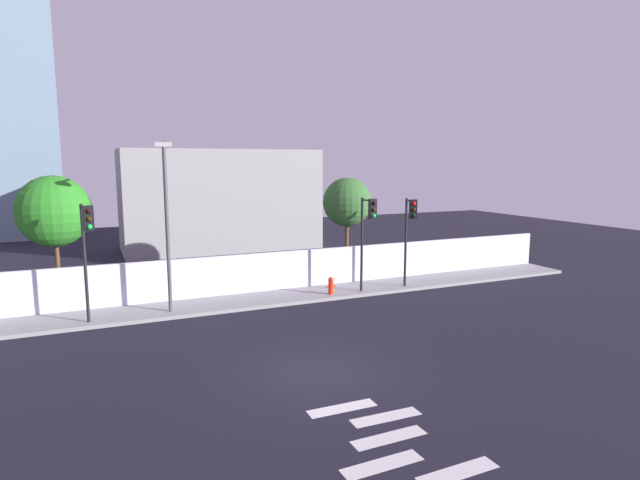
{
  "coord_description": "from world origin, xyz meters",
  "views": [
    {
      "loc": [
        -5.99,
        -13.4,
        6.13
      ],
      "look_at": [
        2.96,
        6.5,
        2.87
      ],
      "focal_mm": 29.19,
      "sensor_mm": 36.0,
      "label": 1
    }
  ],
  "objects_px": {
    "traffic_light_left": "(410,223)",
    "traffic_light_center": "(368,224)",
    "roadside_tree_midleft": "(347,202)",
    "street_lamp_curbside": "(167,214)",
    "roadside_tree_leftmost": "(54,211)",
    "fire_hydrant": "(331,285)",
    "traffic_light_right": "(87,238)"
  },
  "relations": [
    {
      "from": "traffic_light_left",
      "to": "traffic_light_center",
      "type": "height_order",
      "value": "traffic_light_center"
    },
    {
      "from": "traffic_light_center",
      "to": "roadside_tree_midleft",
      "type": "xyz_separation_m",
      "value": [
        0.73,
        3.49,
        0.73
      ]
    },
    {
      "from": "street_lamp_curbside",
      "to": "roadside_tree_leftmost",
      "type": "xyz_separation_m",
      "value": [
        -4.09,
        2.97,
        0.02
      ]
    },
    {
      "from": "traffic_light_left",
      "to": "street_lamp_curbside",
      "type": "xyz_separation_m",
      "value": [
        -11.02,
        0.48,
        0.83
      ]
    },
    {
      "from": "fire_hydrant",
      "to": "roadside_tree_midleft",
      "type": "relative_size",
      "value": 0.15
    },
    {
      "from": "fire_hydrant",
      "to": "traffic_light_center",
      "type": "bearing_deg",
      "value": -19.36
    },
    {
      "from": "traffic_light_left",
      "to": "traffic_light_center",
      "type": "xyz_separation_m",
      "value": [
        -2.29,
        -0.04,
        0.07
      ]
    },
    {
      "from": "street_lamp_curbside",
      "to": "roadside_tree_midleft",
      "type": "bearing_deg",
      "value": 17.4
    },
    {
      "from": "street_lamp_curbside",
      "to": "roadside_tree_leftmost",
      "type": "height_order",
      "value": "street_lamp_curbside"
    },
    {
      "from": "traffic_light_left",
      "to": "fire_hydrant",
      "type": "distance_m",
      "value": 4.75
    },
    {
      "from": "traffic_light_center",
      "to": "fire_hydrant",
      "type": "height_order",
      "value": "traffic_light_center"
    },
    {
      "from": "traffic_light_center",
      "to": "traffic_light_right",
      "type": "relative_size",
      "value": 0.98
    },
    {
      "from": "traffic_light_right",
      "to": "roadside_tree_midleft",
      "type": "xyz_separation_m",
      "value": [
        12.37,
        3.51,
        0.66
      ]
    },
    {
      "from": "fire_hydrant",
      "to": "street_lamp_curbside",
      "type": "bearing_deg",
      "value": -179.75
    },
    {
      "from": "traffic_light_left",
      "to": "roadside_tree_midleft",
      "type": "height_order",
      "value": "roadside_tree_midleft"
    },
    {
      "from": "traffic_light_right",
      "to": "street_lamp_curbside",
      "type": "xyz_separation_m",
      "value": [
        2.91,
        0.54,
        0.7
      ]
    },
    {
      "from": "roadside_tree_leftmost",
      "to": "traffic_light_center",
      "type": "bearing_deg",
      "value": -15.23
    },
    {
      "from": "traffic_light_center",
      "to": "roadside_tree_midleft",
      "type": "height_order",
      "value": "roadside_tree_midleft"
    },
    {
      "from": "traffic_light_left",
      "to": "roadside_tree_midleft",
      "type": "distance_m",
      "value": 3.87
    },
    {
      "from": "traffic_light_center",
      "to": "roadside_tree_leftmost",
      "type": "relative_size",
      "value": 0.78
    },
    {
      "from": "traffic_light_center",
      "to": "traffic_light_left",
      "type": "bearing_deg",
      "value": 1.07
    },
    {
      "from": "fire_hydrant",
      "to": "traffic_light_right",
      "type": "bearing_deg",
      "value": -176.73
    },
    {
      "from": "traffic_light_left",
      "to": "fire_hydrant",
      "type": "bearing_deg",
      "value": 172.47
    },
    {
      "from": "fire_hydrant",
      "to": "roadside_tree_leftmost",
      "type": "distance_m",
      "value": 12.15
    },
    {
      "from": "fire_hydrant",
      "to": "roadside_tree_midleft",
      "type": "distance_m",
      "value": 5.12
    },
    {
      "from": "traffic_light_right",
      "to": "street_lamp_curbside",
      "type": "relative_size",
      "value": 0.66
    },
    {
      "from": "traffic_light_right",
      "to": "street_lamp_curbside",
      "type": "bearing_deg",
      "value": 10.59
    },
    {
      "from": "fire_hydrant",
      "to": "roadside_tree_midleft",
      "type": "bearing_deg",
      "value": 51.8
    },
    {
      "from": "traffic_light_center",
      "to": "fire_hydrant",
      "type": "relative_size",
      "value": 5.49
    },
    {
      "from": "traffic_light_right",
      "to": "roadside_tree_midleft",
      "type": "bearing_deg",
      "value": 15.84
    },
    {
      "from": "street_lamp_curbside",
      "to": "roadside_tree_leftmost",
      "type": "bearing_deg",
      "value": 144.02
    },
    {
      "from": "traffic_light_right",
      "to": "roadside_tree_midleft",
      "type": "height_order",
      "value": "roadside_tree_midleft"
    }
  ]
}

